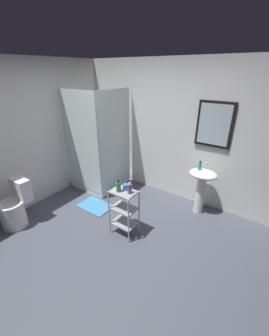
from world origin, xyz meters
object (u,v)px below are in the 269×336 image
rinse_cup (126,187)px  storage_cart (124,209)px  bath_mat (95,206)px  pedestal_sink (202,183)px  body_wash_bottle_green (118,187)px  hand_soap_bottle (200,166)px  toilet (15,208)px  conditioner_bottle_purple (130,189)px  shower_stall (100,167)px

rinse_cup → storage_cart: bearing=-86.0°
bath_mat → pedestal_sink: bearing=30.6°
body_wash_bottle_green → rinse_cup: body_wash_bottle_green is taller
pedestal_sink → hand_soap_bottle: (-0.07, -0.01, 0.30)m
toilet → bath_mat: size_ratio=1.27×
pedestal_sink → hand_soap_bottle: bearing=-170.1°
conditioner_bottle_purple → rinse_cup: 0.12m
hand_soap_bottle → bath_mat: (-1.53, -0.94, -0.87)m
storage_cart → bath_mat: (-0.86, 0.23, -0.43)m
pedestal_sink → hand_soap_bottle: 0.31m
body_wash_bottle_green → conditioner_bottle_purple: body_wash_bottle_green is taller
body_wash_bottle_green → shower_stall: bearing=144.1°
toilet → bath_mat: (0.68, 1.06, -0.31)m
pedestal_sink → toilet: pedestal_sink is taller
pedestal_sink → bath_mat: size_ratio=1.35×
toilet → bath_mat: toilet is taller
rinse_cup → bath_mat: (-0.85, 0.17, -0.77)m
toilet → body_wash_bottle_green: 1.75m
bath_mat → conditioner_bottle_purple: bearing=-12.5°
pedestal_sink → storage_cart: bearing=-122.3°
hand_soap_bottle → conditioner_bottle_purple: hand_soap_bottle is taller
pedestal_sink → bath_mat: 1.95m
shower_stall → bath_mat: (0.42, -0.62, -0.45)m
body_wash_bottle_green → conditioner_bottle_purple: (0.15, 0.05, -0.00)m
shower_stall → hand_soap_bottle: shower_stall is taller
pedestal_sink → body_wash_bottle_green: (-0.80, -1.21, 0.24)m
body_wash_bottle_green → rinse_cup: size_ratio=2.00×
toilet → rinse_cup: 1.83m
storage_cart → rinse_cup: 0.35m
toilet → rinse_cup: rinse_cup is taller
conditioner_bottle_purple → hand_soap_bottle: bearing=63.5°
conditioner_bottle_purple → toilet: bearing=-152.6°
body_wash_bottle_green → pedestal_sink: bearing=56.7°
storage_cart → conditioner_bottle_purple: conditioner_bottle_purple is taller
bath_mat → shower_stall: bearing=124.2°
toilet → pedestal_sink: bearing=41.4°
shower_stall → toilet: shower_stall is taller
pedestal_sink → rinse_cup: 1.36m
shower_stall → pedestal_sink: (2.02, 0.33, 0.12)m
hand_soap_bottle → rinse_cup: bearing=-121.5°
shower_stall → toilet: bearing=-98.7°
shower_stall → body_wash_bottle_green: bearing=-35.9°
pedestal_sink → body_wash_bottle_green: bearing=-123.3°
pedestal_sink → body_wash_bottle_green: size_ratio=4.64×
body_wash_bottle_green → toilet: bearing=-151.7°
shower_stall → pedestal_sink: bearing=9.2°
hand_soap_bottle → body_wash_bottle_green: (-0.73, -1.20, -0.06)m
shower_stall → toilet: 1.71m
storage_cart → rinse_cup: bearing=94.0°
conditioner_bottle_purple → pedestal_sink: bearing=61.0°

